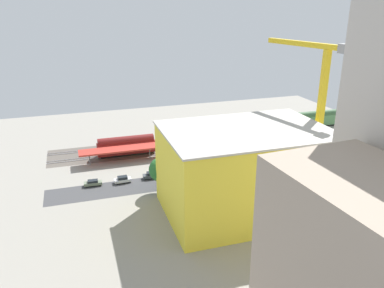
{
  "coord_description": "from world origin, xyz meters",
  "views": [
    {
      "loc": [
        37.11,
        93.16,
        44.12
      ],
      "look_at": [
        6.59,
        -1.09,
        7.85
      ],
      "focal_mm": 36.11,
      "sensor_mm": 36.0,
      "label": 1
    }
  ],
  "objects": [
    {
      "name": "ground_plane",
      "position": [
        0.0,
        0.0,
        0.0
      ],
      "size": [
        146.08,
        146.08,
        0.0
      ],
      "primitive_type": "plane",
      "color": "gray",
      "rests_on": "ground"
    },
    {
      "name": "parked_car_0",
      "position": [
        -19.82,
        0.91,
        0.76
      ],
      "size": [
        4.47,
        1.84,
        1.72
      ],
      "color": "black",
      "rests_on": "ground"
    },
    {
      "name": "street_tree_2",
      "position": [
        12.35,
        8.24,
        5.81
      ],
      "size": [
        6.05,
        6.05,
        8.85
      ],
      "color": "brown",
      "rests_on": "ground"
    },
    {
      "name": "box_truck_0",
      "position": [
        11.17,
        5.0,
        1.75
      ],
      "size": [
        8.47,
        3.12,
        3.59
      ],
      "color": "black",
      "rests_on": "ground"
    },
    {
      "name": "parked_car_6",
      "position": [
        26.24,
        0.82,
        0.76
      ],
      "size": [
        4.41,
        1.96,
        1.73
      ],
      "color": "black",
      "rests_on": "ground"
    },
    {
      "name": "street_tree_1",
      "position": [
        13.48,
        10.1,
        5.32
      ],
      "size": [
        5.92,
        5.92,
        8.3
      ],
      "color": "brown",
      "rests_on": "ground"
    },
    {
      "name": "freight_coach_far",
      "position": [
        22.13,
        -18.6,
        3.13
      ],
      "size": [
        17.66,
        3.17,
        5.96
      ],
      "color": "black",
      "rests_on": "ground"
    },
    {
      "name": "street_tree_0",
      "position": [
        -25.33,
        8.99,
        5.42
      ],
      "size": [
        6.05,
        6.05,
        8.46
      ],
      "color": "brown",
      "rests_on": "ground"
    },
    {
      "name": "parked_car_1",
      "position": [
        -12.09,
        0.74,
        0.75
      ],
      "size": [
        4.18,
        1.88,
        1.71
      ],
      "color": "black",
      "rests_on": "ground"
    },
    {
      "name": "rail_bed",
      "position": [
        0.0,
        -22.01,
        0.0
      ],
      "size": [
        91.41,
        15.51,
        0.01
      ],
      "primitive_type": "cube",
      "rotation": [
        0.0,
        0.0,
        -0.01
      ],
      "color": "#5B544C",
      "rests_on": "ground"
    },
    {
      "name": "parked_car_7",
      "position": [
        33.76,
        0.32,
        0.69
      ],
      "size": [
        4.6,
        1.92,
        1.55
      ],
      "color": "black",
      "rests_on": "ground"
    },
    {
      "name": "parked_car_5",
      "position": [
        18.38,
        0.5,
        0.78
      ],
      "size": [
        4.81,
        1.93,
        1.76
      ],
      "color": "black",
      "rests_on": "ground"
    },
    {
      "name": "street_asphalt",
      "position": [
        0.0,
        4.16,
        0.0
      ],
      "size": [
        91.37,
        9.71,
        0.01
      ],
      "primitive_type": "cube",
      "rotation": [
        0.0,
        0.0,
        -0.01
      ],
      "color": "#424244",
      "rests_on": "ground"
    },
    {
      "name": "tower_crane",
      "position": [
        -18.87,
        16.56,
        21.02
      ],
      "size": [
        7.25,
        24.6,
        35.91
      ],
      "color": "gray",
      "rests_on": "ground"
    },
    {
      "name": "track_rails",
      "position": [
        0.0,
        -22.01,
        0.18
      ],
      "size": [
        91.3,
        9.07,
        0.12
      ],
      "color": "#9E9EA8",
      "rests_on": "ground"
    },
    {
      "name": "street_tree_4",
      "position": [
        12.77,
        9.86,
        5.21
      ],
      "size": [
        4.45,
        4.45,
        7.46
      ],
      "color": "brown",
      "rests_on": "ground"
    },
    {
      "name": "traffic_light",
      "position": [
        4.8,
        -0.47,
        4.36
      ],
      "size": [
        0.5,
        0.36,
        6.59
      ],
      "color": "#333333",
      "rests_on": "ground"
    },
    {
      "name": "parked_car_4",
      "position": [
        11.16,
        0.76,
        0.76
      ],
      "size": [
        4.33,
        1.91,
        1.74
      ],
      "color": "black",
      "rests_on": "ground"
    },
    {
      "name": "platform_canopy_near",
      "position": [
        7.07,
        -13.77,
        3.78
      ],
      "size": [
        58.87,
        5.42,
        4.04
      ],
      "color": "#B73328",
      "rests_on": "ground"
    },
    {
      "name": "parked_car_3",
      "position": [
        3.2,
        0.79,
        0.76
      ],
      "size": [
        4.08,
        1.88,
        1.72
      ],
      "color": "black",
      "rests_on": "ground"
    },
    {
      "name": "parked_car_2",
      "position": [
        -4.46,
        0.73,
        0.75
      ],
      "size": [
        4.43,
        1.82,
        1.67
      ],
      "color": "black",
      "rests_on": "ground"
    },
    {
      "name": "construction_building",
      "position": [
        2.42,
        23.23,
        9.39
      ],
      "size": [
        34.56,
        24.06,
        18.79
      ],
      "primitive_type": "cube",
      "rotation": [
        0.0,
        0.0,
        -0.01
      ],
      "color": "yellow",
      "rests_on": "ground"
    },
    {
      "name": "street_tree_3",
      "position": [
        17.78,
        9.14,
        6.01
      ],
      "size": [
        6.08,
        6.08,
        9.07
      ],
      "color": "brown",
      "rests_on": "ground"
    },
    {
      "name": "construction_roof_slab",
      "position": [
        2.42,
        23.23,
        18.99
      ],
      "size": [
        35.17,
        24.66,
        0.4
      ],
      "primitive_type": "cube",
      "rotation": [
        0.0,
        0.0,
        -0.01
      ],
      "color": "#B7B2A8",
      "rests_on": "construction_building"
    },
    {
      "name": "passenger_coach",
      "position": [
        -50.21,
        -25.41,
        3.23
      ],
      "size": [
        19.5,
        3.1,
        6.13
      ],
      "color": "black",
      "rests_on": "ground"
    },
    {
      "name": "box_truck_1",
      "position": [
        3.78,
        7.13,
        1.79
      ],
      "size": [
        9.17,
        2.68,
        3.69
      ],
      "color": "black",
      "rests_on": "ground"
    },
    {
      "name": "locomotive",
      "position": [
        -25.94,
        -25.41,
        1.85
      ],
      "size": [
        15.39,
        3.03,
        5.21
      ],
      "color": "black",
      "rests_on": "ground"
    }
  ]
}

